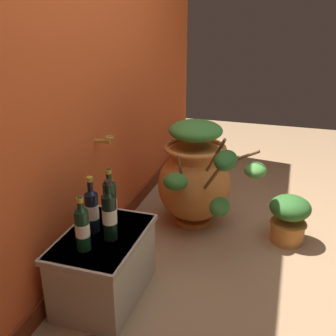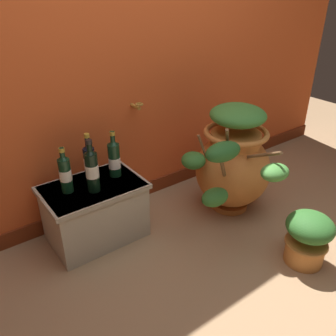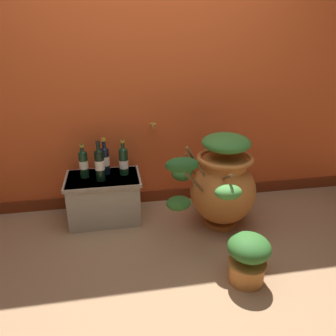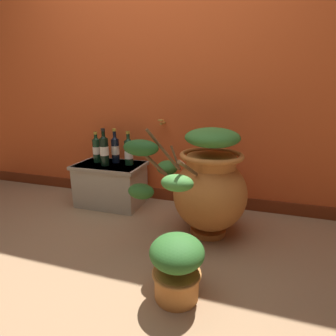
{
  "view_description": "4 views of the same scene",
  "coord_description": "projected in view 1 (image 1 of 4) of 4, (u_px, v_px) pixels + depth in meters",
  "views": [
    {
      "loc": [
        -2.09,
        -0.04,
        1.53
      ],
      "look_at": [
        0.13,
        0.66,
        0.59
      ],
      "focal_mm": 42.93,
      "sensor_mm": 36.0,
      "label": 1
    },
    {
      "loc": [
        -1.16,
        -0.94,
        1.53
      ],
      "look_at": [
        0.02,
        0.67,
        0.46
      ],
      "focal_mm": 37.74,
      "sensor_mm": 36.0,
      "label": 2
    },
    {
      "loc": [
        -0.32,
        -1.7,
        1.51
      ],
      "look_at": [
        0.1,
        0.68,
        0.51
      ],
      "focal_mm": 34.88,
      "sensor_mm": 36.0,
      "label": 3
    },
    {
      "loc": [
        0.76,
        -1.17,
        1.01
      ],
      "look_at": [
        0.16,
        0.8,
        0.42
      ],
      "focal_mm": 27.38,
      "sensor_mm": 36.0,
      "label": 4
    }
  ],
  "objects": [
    {
      "name": "back_wall",
      "position": [
        71.0,
        52.0,
        2.28
      ],
      "size": [
        4.4,
        0.33,
        2.6
      ],
      "color": "#D15123",
      "rests_on": "ground_plane"
    },
    {
      "name": "terracotta_urn",
      "position": [
        196.0,
        177.0,
        2.91
      ],
      "size": [
        0.8,
        0.78,
        0.81
      ],
      "color": "#C17033",
      "rests_on": "ground_plane"
    },
    {
      "name": "stone_ledge",
      "position": [
        104.0,
        264.0,
        2.21
      ],
      "size": [
        0.62,
        0.41,
        0.4
      ],
      "color": "#B2A893",
      "rests_on": "ground_plane"
    },
    {
      "name": "wine_bottle_middle",
      "position": [
        110.0,
        198.0,
        2.27
      ],
      "size": [
        0.08,
        0.08,
        0.31
      ],
      "color": "black",
      "rests_on": "stone_ledge"
    },
    {
      "name": "ground_plane",
      "position": [
        265.0,
        279.0,
        2.43
      ],
      "size": [
        7.0,
        7.0,
        0.0
      ],
      "primitive_type": "plane",
      "color": "#9E7A56"
    },
    {
      "name": "potted_shrub",
      "position": [
        289.0,
        217.0,
        2.76
      ],
      "size": [
        0.28,
        0.28,
        0.34
      ],
      "color": "#CC7F3D",
      "rests_on": "ground_plane"
    },
    {
      "name": "wine_bottle_back",
      "position": [
        109.0,
        213.0,
        2.06
      ],
      "size": [
        0.08,
        0.08,
        0.33
      ],
      "color": "black",
      "rests_on": "stone_ledge"
    },
    {
      "name": "wine_bottle_left",
      "position": [
        82.0,
        226.0,
        1.98
      ],
      "size": [
        0.07,
        0.07,
        0.29
      ],
      "color": "black",
      "rests_on": "stone_ledge"
    },
    {
      "name": "wine_bottle_right",
      "position": [
        92.0,
        209.0,
        2.14
      ],
      "size": [
        0.07,
        0.07,
        0.32
      ],
      "color": "black",
      "rests_on": "stone_ledge"
    }
  ]
}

